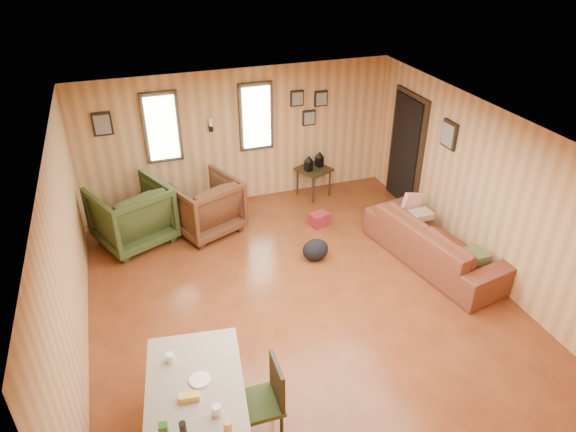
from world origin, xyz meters
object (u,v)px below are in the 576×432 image
at_px(recliner_green, 131,212).
at_px(dining_table, 195,396).
at_px(sofa, 437,236).
at_px(recliner_brown, 205,203).
at_px(end_table, 162,201).
at_px(side_table, 314,167).

relative_size(recliner_green, dining_table, 0.67).
relative_size(sofa, recliner_brown, 2.30).
bearing_deg(dining_table, sofa, 34.72).
bearing_deg(end_table, dining_table, -92.78).
xyz_separation_m(recliner_brown, recliner_green, (-1.15, 0.03, 0.03)).
bearing_deg(end_table, side_table, 0.92).
distance_m(recliner_brown, recliner_green, 1.15).
distance_m(recliner_green, side_table, 3.33).
height_order(sofa, side_table, sofa).
bearing_deg(end_table, recliner_brown, -40.79).
bearing_deg(side_table, recliner_brown, -164.77).
bearing_deg(recliner_green, end_table, -160.17).
distance_m(recliner_brown, side_table, 2.22).
bearing_deg(side_table, end_table, -179.08).
relative_size(recliner_brown, side_table, 1.21).
xyz_separation_m(recliner_green, end_table, (0.53, 0.50, -0.16)).
bearing_deg(recliner_brown, recliner_green, -24.49).
bearing_deg(sofa, end_table, 45.09).
bearing_deg(end_table, recliner_green, -136.24).
height_order(end_table, dining_table, dining_table).
relative_size(side_table, dining_table, 0.52).
bearing_deg(recliner_brown, sofa, 124.07).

